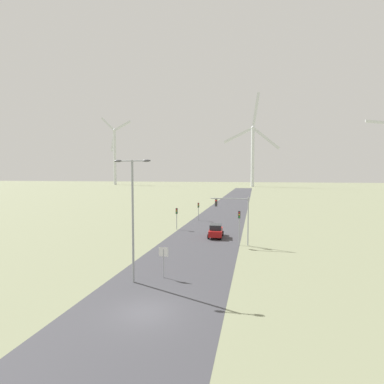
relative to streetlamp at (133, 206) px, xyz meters
The scene contains 11 objects.
ground_plane 8.32m from the streetlamp, 59.41° to the right, with size 600.00×600.00×0.00m, color #757A5B.
road_surface 43.78m from the streetlamp, 86.28° to the left, with size 10.00×240.00×0.01m.
streetlamp is the anchor object (origin of this frame).
stop_sign_near 5.09m from the streetlamp, 36.45° to the left, with size 0.81×0.07×2.63m.
traffic_light_post_near_left 23.41m from the streetlamp, 96.16° to the left, with size 0.28×0.34×3.40m.
traffic_light_post_near_right 16.77m from the streetlamp, 62.07° to the left, with size 0.28×0.34×4.24m.
traffic_light_post_mid_left 32.81m from the streetlamp, 91.42° to the left, with size 0.28×0.33×3.37m.
traffic_light_mast_overhead 16.29m from the streetlamp, 63.67° to the left, with size 4.69×0.35×6.00m.
car_approaching 19.75m from the streetlamp, 76.91° to the left, with size 2.12×4.23×1.83m.
wind_turbine_far_left 225.95m from the streetlamp, 116.70° to the left, with size 28.87×7.72×54.99m.
wind_turbine_left 186.94m from the streetlamp, 87.64° to the left, with size 37.86×15.80×62.81m.
Camera 1 is at (6.77, -17.57, 8.81)m, focal length 28.00 mm.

